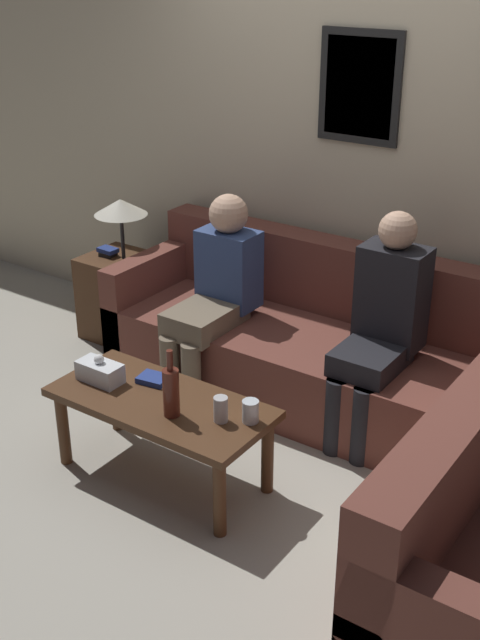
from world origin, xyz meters
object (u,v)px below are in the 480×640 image
teddy_bear (365,529)px  person_right (382,322)px  couch_main (311,347)px  person_left (216,288)px  wine_bottle (171,391)px  coffee_table (161,411)px  drinking_glass (250,411)px

teddy_bear → person_right: bearing=113.9°
couch_main → person_left: bearing=-157.0°
wine_bottle → person_left: (-0.46, 0.97, 0.06)m
coffee_table → wine_bottle: wine_bottle is taller
wine_bottle → teddy_bear: wine_bottle is taller
couch_main → person_left: 0.64m
couch_main → drinking_glass: 1.09m
drinking_glass → person_right: size_ratio=0.09×
couch_main → wine_bottle: couch_main is taller
couch_main → teddy_bear: 1.38m
coffee_table → wine_bottle: (0.13, -0.08, 0.19)m
drinking_glass → coffee_table: bearing=-169.8°
person_left → person_right: 1.00m
couch_main → person_left: (-0.51, -0.22, 0.32)m
coffee_table → teddy_bear: size_ratio=3.96×
drinking_glass → person_right: person_right is taller
coffee_table → person_left: person_left is taller
couch_main → person_right: (0.48, -0.14, 0.35)m
person_left → person_right: (1.00, 0.08, 0.02)m
drinking_glass → person_left: size_ratio=0.09×
wine_bottle → teddy_bear: bearing=9.1°
person_left → couch_main: bearing=23.0°
coffee_table → wine_bottle: bearing=-29.9°
drinking_glass → person_left: bearing=134.1°
coffee_table → wine_bottle: size_ratio=3.28×
coffee_table → person_left: size_ratio=0.96×
person_left → coffee_table: bearing=-69.9°
coffee_table → person_right: bearing=55.6°
teddy_bear → couch_main: bearing=130.2°
person_right → coffee_table: bearing=-124.4°
person_right → wine_bottle: bearing=-116.9°
person_right → teddy_bear: size_ratio=4.38×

